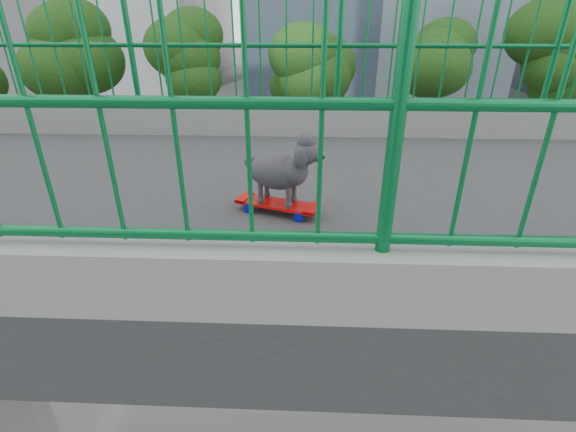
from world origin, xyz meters
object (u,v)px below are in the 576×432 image
(car_0, at_px, (501,324))
(car_2, at_px, (404,215))
(skateboard, at_px, (277,205))
(car_3, at_px, (1,179))
(car_1, at_px, (549,261))
(poodle, at_px, (281,169))
(car_4, at_px, (230,162))

(car_0, xyz_separation_m, car_2, (-6.40, -1.26, 0.11))
(skateboard, relative_size, car_2, 0.10)
(car_2, distance_m, car_3, 19.42)
(car_1, bearing_deg, poodle, -40.89)
(car_0, height_order, car_2, car_2)
(skateboard, xyz_separation_m, car_2, (-12.87, 4.26, -6.28))
(poodle, height_order, car_1, poodle)
(skateboard, relative_size, car_4, 0.13)
(skateboard, bearing_deg, poodle, 90.00)
(poodle, bearing_deg, car_2, -178.85)
(poodle, bearing_deg, car_0, 159.05)
(skateboard, relative_size, car_3, 0.10)
(skateboard, xyz_separation_m, poodle, (0.01, 0.03, 0.24))
(car_0, distance_m, car_2, 6.52)
(poodle, relative_size, car_1, 0.11)
(car_1, height_order, car_2, car_2)
(car_1, xyz_separation_m, car_4, (-9.60, -12.43, 0.02))
(car_3, xyz_separation_m, car_4, (-3.20, 10.87, -0.07))
(car_2, bearing_deg, car_4, 52.28)
(car_1, bearing_deg, car_0, -42.08)
(car_1, xyz_separation_m, car_2, (-3.20, -4.15, 0.06))
(car_0, bearing_deg, poodle, -40.29)
(car_0, bearing_deg, car_1, 137.92)
(skateboard, relative_size, car_0, 0.14)
(car_1, xyz_separation_m, car_3, (-6.40, -23.30, 0.09))
(car_3, relative_size, car_4, 1.28)
(skateboard, height_order, poodle, poodle)
(skateboard, bearing_deg, car_4, -148.88)
(car_1, relative_size, car_3, 0.79)
(car_0, distance_m, car_3, 22.56)
(skateboard, distance_m, car_3, 22.79)
(car_4, bearing_deg, car_0, -143.31)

